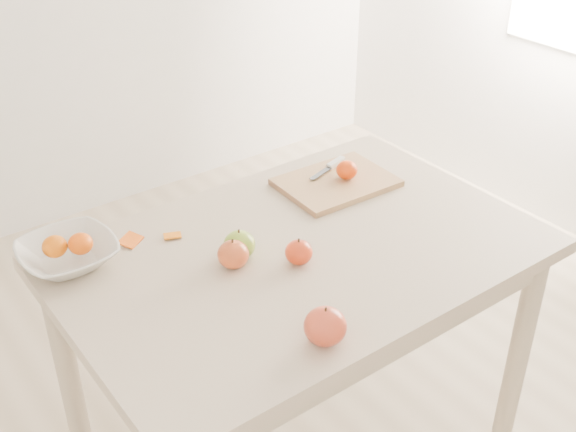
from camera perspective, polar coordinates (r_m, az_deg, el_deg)
table at (r=1.89m, az=0.91°, el=-5.02°), size 1.20×0.80×0.75m
cutting_board at (r=2.11m, az=3.83°, el=2.66°), size 0.33×0.25×0.02m
board_tangerine at (r=2.10m, az=4.67°, el=3.65°), size 0.06×0.06×0.05m
fruit_bowl at (r=1.83m, az=-16.99°, el=-2.90°), size 0.23×0.23×0.06m
bowl_tangerine_near at (r=1.82m, az=-17.96°, el=-2.30°), size 0.06×0.06×0.05m
bowl_tangerine_far at (r=1.82m, az=-16.07°, el=-2.11°), size 0.06×0.06×0.05m
orange_peel_a at (r=1.89m, az=-12.31°, el=-1.98°), size 0.07×0.07×0.01m
orange_peel_b at (r=1.89m, az=-9.11°, el=-1.59°), size 0.06×0.05×0.01m
paring_knife at (r=2.18m, az=3.60°, el=4.10°), size 0.17×0.07×0.01m
apple_green at (r=1.78m, az=-3.86°, el=-2.27°), size 0.08×0.08×0.07m
apple_red_b at (r=1.75m, az=-4.35°, el=-3.05°), size 0.08×0.08×0.07m
apple_red_e at (r=1.76m, az=0.86°, el=-2.88°), size 0.07×0.07×0.06m
apple_red_c at (r=1.52m, az=2.96°, el=-8.70°), size 0.09×0.09×0.08m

